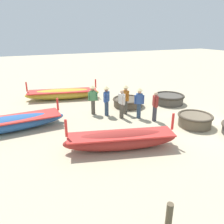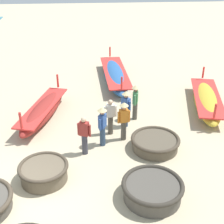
# 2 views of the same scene
# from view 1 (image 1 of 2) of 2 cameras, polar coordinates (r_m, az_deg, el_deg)

# --- Properties ---
(ground_plane) EXTENTS (80.00, 80.00, 0.00)m
(ground_plane) POSITION_cam_1_polar(r_m,az_deg,el_deg) (11.94, 25.51, -3.50)
(ground_plane) COLOR #BCAD8C
(coracle_nearest) EXTENTS (1.94, 1.94, 0.60)m
(coracle_nearest) POSITION_cam_1_polar(r_m,az_deg,el_deg) (14.64, 14.64, 3.41)
(coracle_nearest) COLOR #4C473F
(coracle_nearest) RESTS_ON ground
(coracle_front_left) EXTENTS (1.91, 1.91, 0.51)m
(coracle_front_left) POSITION_cam_1_polar(r_m,az_deg,el_deg) (13.71, 4.18, 2.68)
(coracle_front_left) COLOR brown
(coracle_front_left) RESTS_ON ground
(coracle_upturned) EXTENTS (1.68, 1.68, 0.61)m
(coracle_upturned) POSITION_cam_1_polar(r_m,az_deg,el_deg) (11.50, 20.83, -1.90)
(coracle_upturned) COLOR brown
(coracle_upturned) RESTS_ON ground
(long_boat_white_hull) EXTENTS (1.43, 5.91, 1.29)m
(long_boat_white_hull) POSITION_cam_1_polar(r_m,az_deg,el_deg) (11.29, -27.18, -3.04)
(long_boat_white_hull) COLOR #285693
(long_boat_white_hull) RESTS_ON ground
(long_boat_blue_hull) EXTENTS (2.11, 4.61, 1.39)m
(long_boat_blue_hull) POSITION_cam_1_polar(r_m,az_deg,el_deg) (8.67, 2.39, -7.29)
(long_boat_blue_hull) COLOR maroon
(long_boat_blue_hull) RESTS_ON ground
(long_boat_ochre_hull) EXTENTS (2.30, 5.14, 1.29)m
(long_boat_ochre_hull) POSITION_cam_1_polar(r_m,az_deg,el_deg) (15.51, -12.75, 4.67)
(long_boat_ochre_hull) COLOR gold
(long_boat_ochre_hull) RESTS_ON ground
(fisherman_with_hat) EXTENTS (0.36, 0.51, 1.67)m
(fisherman_with_hat) POSITION_cam_1_polar(r_m,az_deg,el_deg) (12.16, -5.02, 3.70)
(fisherman_with_hat) COLOR #4C473D
(fisherman_with_hat) RESTS_ON ground
(fisherman_standing_right) EXTENTS (0.50, 0.33, 1.57)m
(fisherman_standing_right) POSITION_cam_1_polar(r_m,az_deg,el_deg) (11.41, 11.19, 1.62)
(fisherman_standing_right) COLOR #383842
(fisherman_standing_right) RESTS_ON ground
(fisherman_by_coracle) EXTENTS (0.39, 0.42, 1.67)m
(fisherman_by_coracle) POSITION_cam_1_polar(r_m,az_deg,el_deg) (11.93, -1.45, 3.44)
(fisherman_by_coracle) COLOR #2D425B
(fisherman_by_coracle) RESTS_ON ground
(fisherman_hauling) EXTENTS (0.52, 0.36, 1.67)m
(fisherman_hauling) POSITION_cam_1_polar(r_m,az_deg,el_deg) (12.19, 3.56, 3.78)
(fisherman_hauling) COLOR #4C473D
(fisherman_hauling) RESTS_ON ground
(fisherman_standing_left) EXTENTS (0.36, 0.48, 1.67)m
(fisherman_standing_left) POSITION_cam_1_polar(r_m,az_deg,el_deg) (11.64, 7.12, 2.86)
(fisherman_standing_left) COLOR #2D425B
(fisherman_standing_left) RESTS_ON ground
(fisherman_crouching) EXTENTS (0.53, 0.25, 1.57)m
(fisherman_crouching) POSITION_cam_1_polar(r_m,az_deg,el_deg) (11.59, 2.55, 2.29)
(fisherman_crouching) COLOR #4C473D
(fisherman_crouching) RESTS_ON ground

